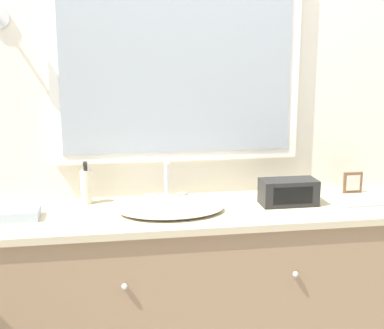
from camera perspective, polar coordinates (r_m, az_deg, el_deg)
The scene contains 8 objects.
wall_back at distance 2.54m, azimuth -0.20°, elevation 5.55°, with size 8.00×0.18×2.55m.
vanity_counter at distance 2.51m, azimuth 0.94°, elevation -14.51°, with size 2.00×0.52×0.90m.
sink_basin at distance 2.30m, azimuth -2.25°, elevation -4.57°, with size 0.45×0.35×0.21m.
soap_bottle at distance 2.44m, azimuth -11.23°, elevation -2.28°, with size 0.05×0.05×0.20m.
appliance_box at distance 2.43m, azimuth 10.26°, elevation -2.92°, with size 0.25×0.13×0.11m.
picture_frame at distance 2.69m, azimuth 16.77°, elevation -1.85°, with size 0.09×0.01×0.10m.
hand_towel_near_sink at distance 2.32m, azimuth -17.99°, elevation -5.01°, with size 0.17×0.13×0.04m.
metal_tray at distance 2.53m, azimuth 17.43°, elevation -3.90°, with size 0.18×0.12×0.01m.
Camera 1 is at (-0.40, -1.92, 1.59)m, focal length 50.00 mm.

